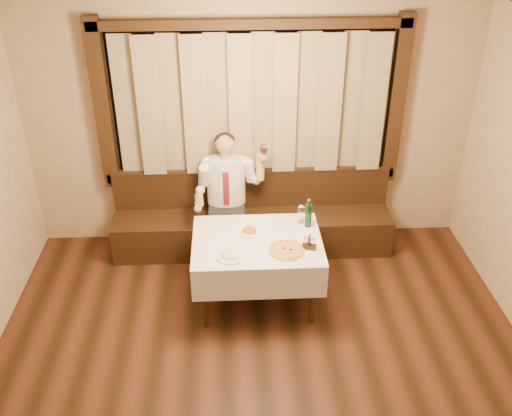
{
  "coord_description": "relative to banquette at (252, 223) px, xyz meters",
  "views": [
    {
      "loc": [
        -0.25,
        -2.95,
        3.86
      ],
      "look_at": [
        0.0,
        1.9,
        1.0
      ],
      "focal_mm": 40.0,
      "sensor_mm": 36.0,
      "label": 1
    }
  ],
  "objects": [
    {
      "name": "table_wine_glass",
      "position": [
        0.47,
        -0.72,
        0.6
      ],
      "size": [
        0.08,
        0.08,
        0.21
      ],
      "rotation": [
        0.0,
        0.0,
        0.04
      ],
      "color": "white",
      "rests_on": "dining_table"
    },
    {
      "name": "seated_man",
      "position": [
        -0.29,
        -0.09,
        0.53
      ],
      "size": [
        0.81,
        0.6,
        1.45
      ],
      "color": "black",
      "rests_on": "ground"
    },
    {
      "name": "dining_table",
      "position": [
        0.0,
        -1.02,
        0.34
      ],
      "size": [
        1.27,
        0.97,
        0.76
      ],
      "color": "black",
      "rests_on": "ground"
    },
    {
      "name": "pasta_cream",
      "position": [
        -0.27,
        -1.3,
        0.48
      ],
      "size": [
        0.27,
        0.27,
        0.09
      ],
      "rotation": [
        0.0,
        0.0,
        -0.23
      ],
      "color": "white",
      "rests_on": "dining_table"
    },
    {
      "name": "banquette",
      "position": [
        0.0,
        0.0,
        0.0
      ],
      "size": [
        3.2,
        0.61,
        0.94
      ],
      "color": "black",
      "rests_on": "ground"
    },
    {
      "name": "pizza",
      "position": [
        0.27,
        -1.24,
        0.46
      ],
      "size": [
        0.35,
        0.35,
        0.04
      ],
      "rotation": [
        0.0,
        0.0,
        -0.37
      ],
      "color": "white",
      "rests_on": "dining_table"
    },
    {
      "name": "pasta_red",
      "position": [
        -0.07,
        -0.88,
        0.48
      ],
      "size": [
        0.24,
        0.24,
        0.08
      ],
      "rotation": [
        0.0,
        0.0,
        -0.01
      ],
      "color": "white",
      "rests_on": "dining_table"
    },
    {
      "name": "room",
      "position": [
        -0.0,
        -1.75,
        1.19
      ],
      "size": [
        5.01,
        6.01,
        2.81
      ],
      "color": "black",
      "rests_on": "ground"
    },
    {
      "name": "green_bottle",
      "position": [
        0.53,
        -0.8,
        0.58
      ],
      "size": [
        0.07,
        0.07,
        0.31
      ],
      "rotation": [
        0.0,
        0.0,
        0.27
      ],
      "color": "#125528",
      "rests_on": "dining_table"
    },
    {
      "name": "cruet_caddy",
      "position": [
        0.49,
        -1.2,
        0.5
      ],
      "size": [
        0.14,
        0.1,
        0.14
      ],
      "rotation": [
        0.0,
        0.0,
        -0.3
      ],
      "color": "black",
      "rests_on": "dining_table"
    }
  ]
}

